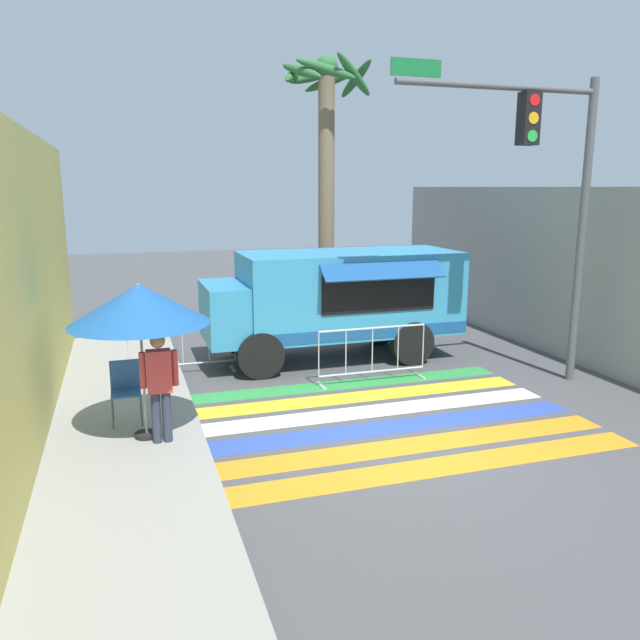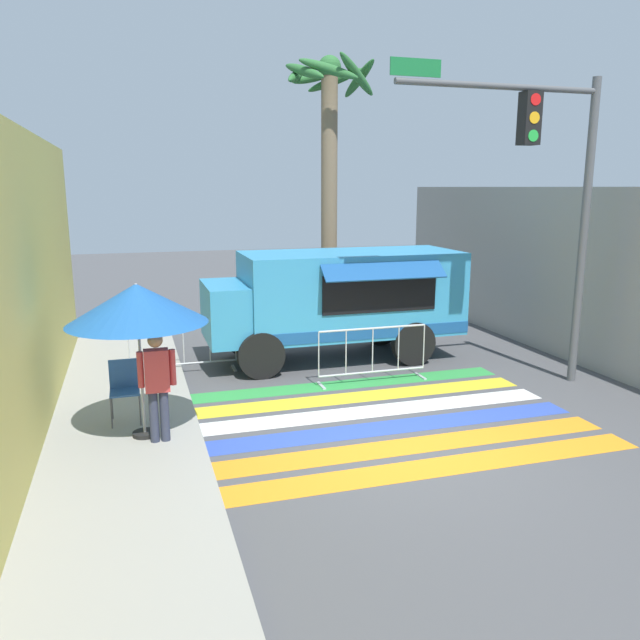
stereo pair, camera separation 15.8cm
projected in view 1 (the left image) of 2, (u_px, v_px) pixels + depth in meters
ground_plane at (411, 445)px, 9.21m from camera, size 60.00×60.00×0.00m
sidewalk_left at (36, 491)px, 7.68m from camera, size 4.40×16.00×0.14m
building_left_facade at (4, 316)px, 7.18m from camera, size 0.25×16.00×4.57m
concrete_wall_right at (582, 277)px, 13.22m from camera, size 0.20×16.00×3.75m
crosswalk_painted at (381, 419)px, 10.26m from camera, size 6.40×4.36×0.01m
food_truck at (331, 297)px, 13.53m from camera, size 5.51×2.47×2.37m
traffic_signal_pole at (550, 176)px, 11.31m from camera, size 4.10×0.29×5.78m
patio_umbrella at (139, 305)px, 8.76m from camera, size 1.98×1.98×2.27m
folding_chair at (125, 385)px, 9.67m from camera, size 0.44×0.44×0.96m
vendor_person at (160, 381)px, 8.80m from camera, size 0.53×0.21×1.61m
barricade_front at (372, 354)px, 12.13m from camera, size 2.21×0.44×1.09m
barricade_side at (183, 348)px, 12.65m from camera, size 2.16×0.44×1.09m
palm_tree at (326, 151)px, 16.41m from camera, size 2.48×2.47×7.04m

